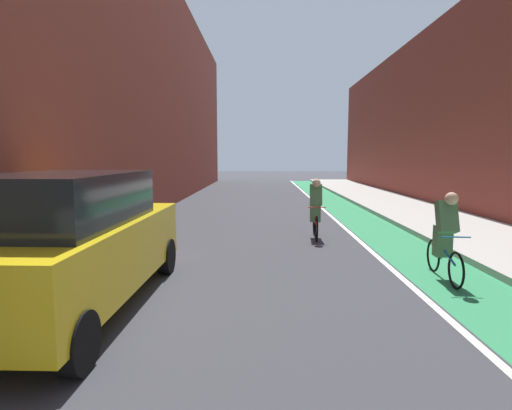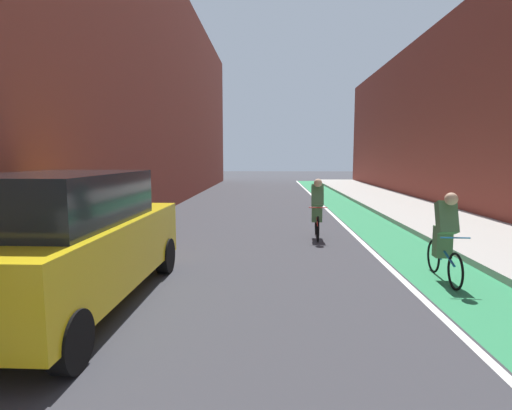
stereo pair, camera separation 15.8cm
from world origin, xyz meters
TOP-DOWN VIEW (x-y plane):
  - ground_plane at (0.00, 18.03)m, footprint 96.93×96.93m
  - bike_lane_paint at (3.22, 20.03)m, footprint 1.60×44.06m
  - lane_divider_stripe at (2.32, 20.03)m, footprint 0.12×44.06m
  - sidewalk_right at (5.69, 20.03)m, footprint 3.33×44.06m
  - building_facade_left at (-5.82, 20.03)m, footprint 3.00×44.06m
  - building_facade_right at (8.55, 22.03)m, footprint 2.40×40.06m
  - parked_suv_yellow_cab at (-2.97, 10.53)m, footprint 2.06×4.76m
  - cyclist_trailing at (3.03, 12.11)m, footprint 0.48×1.68m
  - cyclist_far at (1.21, 15.89)m, footprint 0.48×1.73m

SIDE VIEW (x-z plane):
  - ground_plane at x=0.00m, z-range 0.00..0.00m
  - bike_lane_paint at x=3.22m, z-range 0.00..0.00m
  - lane_divider_stripe at x=2.32m, z-range 0.00..0.00m
  - sidewalk_right at x=5.69m, z-range 0.00..0.14m
  - cyclist_far at x=1.21m, z-range 0.00..1.62m
  - cyclist_trailing at x=3.03m, z-range 0.05..1.64m
  - parked_suv_yellow_cab at x=-2.97m, z-range 0.03..2.01m
  - building_facade_right at x=8.55m, z-range 0.00..8.16m
  - building_facade_left at x=-5.82m, z-range 0.00..10.32m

